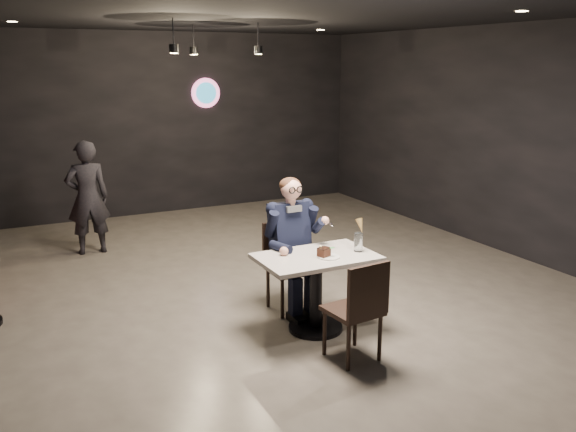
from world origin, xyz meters
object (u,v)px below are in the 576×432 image
chair_far (290,268)px  passerby (88,198)px  seated_man (290,243)px  sundae_glass (358,242)px  chair_near (353,308)px  main_table (316,293)px

chair_far → passerby: bearing=117.1°
seated_man → sundae_glass: bearing=-55.8°
sundae_glass → seated_man: bearing=124.2°
sundae_glass → chair_near: bearing=-126.0°
main_table → seated_man: bearing=90.0°
seated_man → sundae_glass: size_ratio=7.92×
chair_far → seated_man: seated_man is taller
chair_near → main_table: bearing=84.4°
sundae_glass → passerby: size_ratio=0.12×
main_table → seated_man: size_ratio=0.76×
chair_near → sundae_glass: 0.81m
seated_man → passerby: size_ratio=0.94×
chair_far → sundae_glass: 0.84m
seated_man → passerby: passerby is taller
chair_near → sundae_glass: size_ratio=5.06×
sundae_glass → passerby: bearing=118.4°
chair_near → passerby: 4.43m
passerby → chair_far: bearing=118.9°
chair_far → sundae_glass: (0.42, -0.62, 0.38)m
chair_far → chair_near: bearing=-90.0°
chair_far → seated_man: (-0.00, 0.00, 0.26)m
chair_near → chair_far: bearing=84.4°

